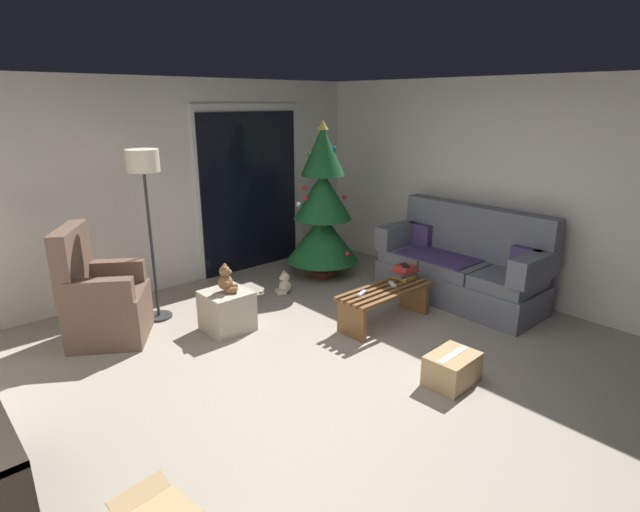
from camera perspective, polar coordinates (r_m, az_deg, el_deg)
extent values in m
plane|color=#9E9384|center=(4.28, 2.32, -14.17)|extent=(7.00, 7.00, 0.00)
cube|color=silver|center=(6.29, -17.46, 7.58)|extent=(5.72, 0.12, 2.50)
cube|color=silver|center=(6.09, 22.38, 6.76)|extent=(0.12, 6.00, 2.50)
cube|color=silver|center=(6.82, -8.05, 7.64)|extent=(1.60, 0.02, 2.20)
cube|color=black|center=(6.81, -7.94, 7.20)|extent=(1.50, 0.02, 2.10)
cube|color=slate|center=(6.02, 15.44, -3.36)|extent=(0.78, 1.91, 0.34)
cube|color=slate|center=(5.63, 20.76, -2.72)|extent=(0.69, 0.61, 0.14)
cube|color=slate|center=(5.92, 15.52, -1.23)|extent=(0.69, 0.61, 0.14)
cube|color=slate|center=(6.26, 10.82, 0.11)|extent=(0.69, 0.61, 0.14)
cube|color=slate|center=(6.08, 17.48, 2.72)|extent=(0.22, 1.90, 0.60)
cube|color=slate|center=(5.48, 23.37, -1.25)|extent=(0.76, 0.21, 0.28)
cube|color=slate|center=(6.37, 9.28, 2.46)|extent=(0.76, 0.21, 0.28)
cube|color=#47386B|center=(6.01, 13.50, -0.01)|extent=(0.61, 0.91, 0.02)
cube|color=#47386B|center=(5.69, 22.55, -0.50)|extent=(0.12, 0.32, 0.28)
cube|color=#47386B|center=(6.39, 11.37, 2.39)|extent=(0.12, 0.32, 0.28)
cube|color=brown|center=(5.09, 9.00, -4.45)|extent=(1.10, 0.05, 0.04)
cube|color=brown|center=(5.14, 8.25, -4.19)|extent=(1.10, 0.05, 0.04)
cube|color=brown|center=(5.19, 7.51, -3.93)|extent=(1.10, 0.05, 0.04)
cube|color=brown|center=(5.24, 6.78, -3.67)|extent=(1.10, 0.05, 0.04)
cube|color=brown|center=(5.30, 6.07, -3.42)|extent=(1.10, 0.05, 0.04)
cube|color=brown|center=(4.93, 3.65, -7.40)|extent=(0.05, 0.36, 0.35)
cube|color=brown|center=(5.62, 10.72, -4.49)|extent=(0.05, 0.36, 0.35)
cube|color=#ADADB2|center=(5.01, 4.84, -4.27)|extent=(0.16, 0.09, 0.02)
cube|color=silver|center=(5.29, 8.29, -3.21)|extent=(0.12, 0.15, 0.02)
cube|color=#B79333|center=(5.49, 9.56, -2.40)|extent=(0.20, 0.20, 0.04)
cube|color=#4C4C51|center=(5.48, 9.50, -1.99)|extent=(0.26, 0.20, 0.04)
cube|color=#A32D28|center=(5.48, 9.78, -1.63)|extent=(0.26, 0.20, 0.03)
cube|color=#A32D28|center=(5.47, 9.74, -1.27)|extent=(0.20, 0.20, 0.04)
cube|color=black|center=(5.45, 9.73, -1.07)|extent=(0.14, 0.16, 0.01)
cylinder|color=#4C1E19|center=(6.64, 0.29, -1.83)|extent=(0.36, 0.36, 0.10)
cylinder|color=brown|center=(6.60, 0.29, -0.93)|extent=(0.08, 0.08, 0.12)
cone|color=#195628|center=(6.50, 0.30, 2.15)|extent=(0.94, 0.94, 0.61)
cone|color=#195628|center=(6.37, 0.30, 6.99)|extent=(0.75, 0.75, 0.61)
cone|color=#195628|center=(6.29, 0.31, 12.00)|extent=(0.55, 0.55, 0.61)
sphere|color=white|center=(6.65, -0.32, 7.23)|extent=(0.06, 0.06, 0.06)
sphere|color=red|center=(6.19, -1.66, 6.65)|extent=(0.06, 0.06, 0.06)
sphere|color=#1E8C33|center=(6.47, -1.23, 9.51)|extent=(0.06, 0.06, 0.06)
sphere|color=blue|center=(6.61, -2.36, 4.76)|extent=(0.06, 0.06, 0.06)
sphere|color=blue|center=(6.31, 1.66, 12.21)|extent=(0.06, 0.06, 0.06)
sphere|color=red|center=(6.47, 2.83, 6.74)|extent=(0.06, 0.06, 0.06)
sphere|color=white|center=(6.43, -2.51, 5.92)|extent=(0.06, 0.06, 0.06)
sphere|color=#1E8C33|center=(6.30, -1.19, 11.56)|extent=(0.06, 0.06, 0.06)
sphere|color=red|center=(6.24, -1.83, 7.80)|extent=(0.06, 0.06, 0.06)
sphere|color=red|center=(6.23, 3.15, 0.27)|extent=(0.06, 0.06, 0.06)
cone|color=#EAD14C|center=(6.27, 0.32, 14.83)|extent=(0.14, 0.14, 0.12)
cube|color=brown|center=(5.32, -22.79, -7.13)|extent=(0.94, 0.94, 0.31)
cube|color=brown|center=(5.22, -23.10, -4.67)|extent=(0.94, 0.94, 0.18)
cube|color=brown|center=(5.17, -26.53, -0.52)|extent=(0.51, 0.66, 0.64)
cube|color=brown|center=(5.41, -22.45, -1.60)|extent=(0.56, 0.44, 0.22)
cube|color=brown|center=(4.90, -23.92, -3.71)|extent=(0.56, 0.44, 0.22)
cylinder|color=#2D2D30|center=(5.68, -17.96, -6.57)|extent=(0.28, 0.28, 0.02)
cylinder|color=#2D2D30|center=(5.42, -18.73, 1.07)|extent=(0.03, 0.03, 1.55)
cylinder|color=beige|center=(5.26, -19.66, 10.25)|extent=(0.32, 0.32, 0.22)
cube|color=#B2A893|center=(5.15, -10.60, -6.17)|extent=(0.44, 0.44, 0.41)
cylinder|color=brown|center=(5.10, -10.03, -3.49)|extent=(0.13, 0.12, 0.06)
cylinder|color=brown|center=(5.01, -10.11, -3.89)|extent=(0.13, 0.12, 0.06)
sphere|color=brown|center=(5.03, -10.79, -2.99)|extent=(0.15, 0.15, 0.15)
sphere|color=brown|center=(4.99, -10.87, -1.71)|extent=(0.11, 0.11, 0.11)
sphere|color=#A37A51|center=(4.99, -10.30, -1.80)|extent=(0.04, 0.04, 0.04)
sphere|color=brown|center=(5.02, -10.86, -1.06)|extent=(0.04, 0.04, 0.04)
sphere|color=brown|center=(4.94, -10.94, -1.34)|extent=(0.04, 0.04, 0.04)
sphere|color=brown|center=(5.10, -10.51, -2.60)|extent=(0.06, 0.06, 0.06)
sphere|color=brown|center=(4.96, -10.64, -3.16)|extent=(0.06, 0.06, 0.06)
cylinder|color=beige|center=(5.98, -4.40, -4.30)|extent=(0.13, 0.10, 0.06)
cylinder|color=beige|center=(6.07, -4.67, -3.97)|extent=(0.13, 0.10, 0.06)
sphere|color=beige|center=(6.01, -4.00, -3.46)|extent=(0.15, 0.15, 0.15)
sphere|color=beige|center=(5.97, -4.02, -2.40)|extent=(0.11, 0.11, 0.11)
sphere|color=#F4E5C1|center=(5.96, -4.48, -2.54)|extent=(0.04, 0.04, 0.04)
sphere|color=beige|center=(5.92, -3.93, -2.09)|extent=(0.04, 0.04, 0.04)
sphere|color=beige|center=(5.99, -4.14, -1.86)|extent=(0.04, 0.04, 0.04)
sphere|color=beige|center=(5.94, -3.99, -3.63)|extent=(0.06, 0.06, 0.06)
sphere|color=beige|center=(6.07, -4.38, -3.17)|extent=(0.06, 0.06, 0.06)
cube|color=tan|center=(4.33, 14.88, -12.37)|extent=(0.44, 0.34, 0.26)
cube|color=beige|center=(4.27, 15.01, -10.85)|extent=(0.39, 0.08, 0.00)
cube|color=tan|center=(2.90, -20.01, -24.25)|extent=(0.31, 0.13, 0.06)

